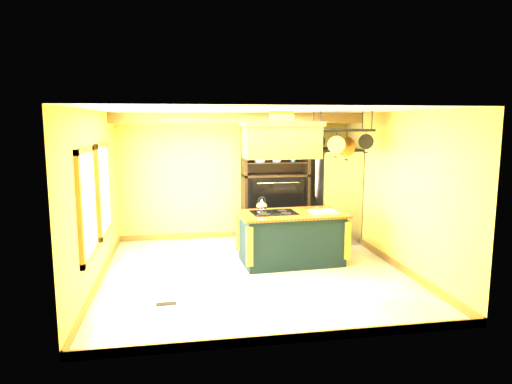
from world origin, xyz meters
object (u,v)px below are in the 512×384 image
object	(u,v)px
kitchen_island	(291,237)
hutch	(275,196)
refrigerator	(335,197)
range_hood	(281,138)
pot_rack	(342,135)

from	to	relation	value
kitchen_island	hutch	distance (m)	1.83
kitchen_island	refrigerator	bearing A→B (deg)	44.08
range_hood	refrigerator	distance (m)	2.46
range_hood	pot_rack	xyz separation A→B (m)	(1.10, 0.00, 0.05)
kitchen_island	pot_rack	world-z (taller)	pot_rack
range_hood	hutch	size ratio (longest dim) A/B	0.55
kitchen_island	range_hood	world-z (taller)	range_hood
refrigerator	hutch	bearing A→B (deg)	165.18
refrigerator	pot_rack	bearing A→B (deg)	-106.11
pot_rack	hutch	distance (m)	2.37
kitchen_island	pot_rack	size ratio (longest dim) A/B	1.79
refrigerator	hutch	world-z (taller)	hutch
range_hood	pot_rack	size ratio (longest dim) A/B	1.25
hutch	pot_rack	bearing A→B (deg)	-64.60
kitchen_island	refrigerator	size ratio (longest dim) A/B	1.01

